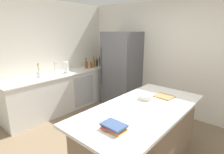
% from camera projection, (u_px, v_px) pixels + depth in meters
% --- Properties ---
extents(wall_rear, '(6.00, 0.10, 2.60)m').
position_uv_depth(wall_rear, '(176.00, 59.00, 4.05)').
color(wall_rear, silver).
rests_on(wall_rear, ground_plane).
extents(wall_left, '(0.10, 6.00, 2.60)m').
position_uv_depth(wall_left, '(27.00, 59.00, 3.97)').
color(wall_left, silver).
rests_on(wall_left, ground_plane).
extents(counter_run_left, '(0.63, 2.87, 0.91)m').
position_uv_depth(counter_run_left, '(65.00, 91.00, 4.46)').
color(counter_run_left, silver).
rests_on(counter_run_left, ground_plane).
extents(kitchen_island, '(1.01, 2.09, 0.90)m').
position_uv_depth(kitchen_island, '(141.00, 136.00, 2.56)').
color(kitchen_island, '#8E755B').
rests_on(kitchen_island, ground_plane).
extents(refrigerator, '(0.83, 0.75, 1.88)m').
position_uv_depth(refrigerator, '(122.00, 69.00, 4.63)').
color(refrigerator, '#56565B').
rests_on(refrigerator, ground_plane).
extents(sink_faucet, '(0.15, 0.05, 0.30)m').
position_uv_depth(sink_faucet, '(55.00, 68.00, 4.19)').
color(sink_faucet, silver).
rests_on(sink_faucet, counter_run_left).
extents(flower_vase, '(0.09, 0.09, 0.33)m').
position_uv_depth(flower_vase, '(39.00, 74.00, 3.90)').
color(flower_vase, silver).
rests_on(flower_vase, counter_run_left).
extents(paper_towel_roll, '(0.14, 0.14, 0.31)m').
position_uv_depth(paper_towel_roll, '(66.00, 67.00, 4.34)').
color(paper_towel_roll, gray).
rests_on(paper_towel_roll, counter_run_left).
extents(gin_bottle, '(0.07, 0.07, 0.28)m').
position_uv_depth(gin_bottle, '(102.00, 61.00, 5.27)').
color(gin_bottle, '#8CB79E').
rests_on(gin_bottle, counter_run_left).
extents(wine_bottle, '(0.08, 0.08, 0.34)m').
position_uv_depth(wine_bottle, '(101.00, 61.00, 5.17)').
color(wine_bottle, '#19381E').
rests_on(wine_bottle, counter_run_left).
extents(syrup_bottle, '(0.06, 0.06, 0.25)m').
position_uv_depth(syrup_bottle, '(97.00, 63.00, 5.16)').
color(syrup_bottle, '#5B3319').
rests_on(syrup_bottle, counter_run_left).
extents(vinegar_bottle, '(0.06, 0.06, 0.27)m').
position_uv_depth(vinegar_bottle, '(94.00, 63.00, 5.08)').
color(vinegar_bottle, '#994C23').
rests_on(vinegar_bottle, counter_run_left).
extents(olive_oil_bottle, '(0.06, 0.06, 0.33)m').
position_uv_depth(olive_oil_bottle, '(93.00, 63.00, 4.96)').
color(olive_oil_bottle, olive).
rests_on(olive_oil_bottle, counter_run_left).
extents(hot_sauce_bottle, '(0.05, 0.05, 0.21)m').
position_uv_depth(hot_sauce_bottle, '(91.00, 65.00, 4.91)').
color(hot_sauce_bottle, red).
rests_on(hot_sauce_bottle, counter_run_left).
extents(whiskey_bottle, '(0.09, 0.09, 0.27)m').
position_uv_depth(whiskey_bottle, '(86.00, 64.00, 4.89)').
color(whiskey_bottle, brown).
rests_on(whiskey_bottle, counter_run_left).
extents(cookbook_stack, '(0.26, 0.21, 0.07)m').
position_uv_depth(cookbook_stack, '(114.00, 127.00, 1.90)').
color(cookbook_stack, gold).
rests_on(cookbook_stack, kitchen_island).
extents(mixing_bowl, '(0.21, 0.21, 0.08)m').
position_uv_depth(mixing_bowl, '(146.00, 97.00, 2.74)').
color(mixing_bowl, silver).
rests_on(mixing_bowl, kitchen_island).
extents(cutting_board, '(0.30, 0.25, 0.02)m').
position_uv_depth(cutting_board, '(164.00, 96.00, 2.83)').
color(cutting_board, '#9E7042').
rests_on(cutting_board, kitchen_island).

